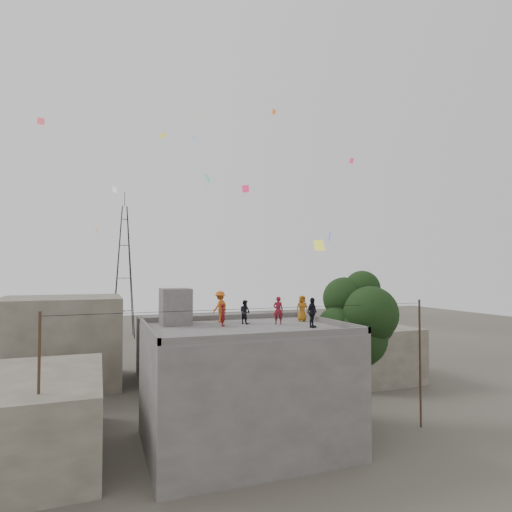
{
  "coord_description": "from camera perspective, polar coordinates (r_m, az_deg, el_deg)",
  "views": [
    {
      "loc": [
        -7.22,
        -21.33,
        9.08
      ],
      "look_at": [
        1.68,
        2.85,
        9.98
      ],
      "focal_mm": 30.0,
      "sensor_mm": 36.0,
      "label": 1
    }
  ],
  "objects": [
    {
      "name": "person_orange_adult",
      "position": [
        25.16,
        -4.81,
        -6.74
      ],
      "size": [
        1.33,
        1.25,
        1.81
      ],
      "primitive_type": "imported",
      "rotation": [
        0.0,
        0.0,
        -2.46
      ],
      "color": "#C85916",
      "rests_on": "main_building"
    },
    {
      "name": "neighbor_east",
      "position": [
        38.46,
        14.01,
        -12.25
      ],
      "size": [
        7.0,
        8.0,
        4.4
      ],
      "primitive_type": "cube",
      "color": "#565044",
      "rests_on": "ground"
    },
    {
      "name": "person_dark_adult",
      "position": [
        22.86,
        7.49,
        -7.49
      ],
      "size": [
        0.98,
        0.84,
        1.58
      ],
      "primitive_type": "imported",
      "rotation": [
        0.0,
        0.0,
        0.6
      ],
      "color": "black",
      "rests_on": "main_building"
    },
    {
      "name": "person_red_adult",
      "position": [
        24.2,
        2.97,
        -7.24
      ],
      "size": [
        0.66,
        0.55,
        1.54
      ],
      "primitive_type": "imported",
      "rotation": [
        0.0,
        0.0,
        2.76
      ],
      "color": "maroon",
      "rests_on": "main_building"
    },
    {
      "name": "kites",
      "position": [
        29.06,
        -3.82,
        10.48
      ],
      "size": [
        22.19,
        15.67,
        13.0
      ],
      "color": "orange",
      "rests_on": "ground"
    },
    {
      "name": "neighbor_northwest",
      "position": [
        37.84,
        -24.59,
        -10.3
      ],
      "size": [
        9.0,
        8.0,
        7.0
      ],
      "primitive_type": "cube",
      "color": "#565044",
      "rests_on": "ground"
    },
    {
      "name": "utility_line",
      "position": [
        22.14,
        0.84,
        -15.73
      ],
      "size": [
        20.12,
        0.62,
        7.4
      ],
      "color": "black",
      "rests_on": "ground"
    },
    {
      "name": "tree",
      "position": [
        26.5,
        13.5,
        -8.4
      ],
      "size": [
        4.9,
        4.6,
        9.1
      ],
      "color": "black",
      "rests_on": "ground"
    },
    {
      "name": "ground",
      "position": [
        24.28,
        -1.52,
        -23.97
      ],
      "size": [
        140.0,
        140.0,
        0.0
      ],
      "primitive_type": "plane",
      "color": "#3F3B34",
      "rests_on": "ground"
    },
    {
      "name": "neighbor_north",
      "position": [
        37.1,
        -5.61,
        -12.21
      ],
      "size": [
        12.0,
        9.0,
        5.0
      ],
      "primitive_type": "cube",
      "color": "#504D4B",
      "rests_on": "ground"
    },
    {
      "name": "stair_head_box",
      "position": [
        24.34,
        -10.7,
        -6.64
      ],
      "size": [
        1.6,
        1.8,
        2.0
      ],
      "primitive_type": "cube",
      "color": "#504D4B",
      "rests_on": "main_building"
    },
    {
      "name": "main_building",
      "position": [
        23.31,
        -1.51,
        -17.0
      ],
      "size": [
        10.0,
        8.0,
        6.1
      ],
      "color": "#504D4B",
      "rests_on": "ground"
    },
    {
      "name": "person_dark_child",
      "position": [
        24.27,
        -1.5,
        -7.47
      ],
      "size": [
        0.75,
        0.81,
        1.34
      ],
      "primitive_type": "imported",
      "rotation": [
        0.0,
        0.0,
        2.05
      ],
      "color": "black",
      "rests_on": "main_building"
    },
    {
      "name": "transmission_tower",
      "position": [
        61.41,
        -17.2,
        -1.92
      ],
      "size": [
        2.97,
        2.97,
        20.01
      ],
      "color": "black",
      "rests_on": "ground"
    },
    {
      "name": "neighbor_west",
      "position": [
        24.67,
        -29.72,
        -18.42
      ],
      "size": [
        8.0,
        10.0,
        4.0
      ],
      "primitive_type": "cube",
      "color": "#565044",
      "rests_on": "ground"
    },
    {
      "name": "person_red_child",
      "position": [
        23.33,
        -4.41,
        -7.84
      ],
      "size": [
        0.46,
        0.53,
        1.22
      ],
      "primitive_type": "imported",
      "rotation": [
        0.0,
        0.0,
        1.11
      ],
      "color": "maroon",
      "rests_on": "main_building"
    },
    {
      "name": "parapet",
      "position": [
        22.69,
        -1.5,
        -9.17
      ],
      "size": [
        10.0,
        8.0,
        0.3
      ],
      "color": "#504D4B",
      "rests_on": "main_building"
    },
    {
      "name": "person_orange_child",
      "position": [
        25.68,
        6.17,
        -6.95
      ],
      "size": [
        0.79,
        0.56,
        1.52
      ],
      "primitive_type": "imported",
      "rotation": [
        0.0,
        0.0,
        -0.11
      ],
      "color": "#9A5A11",
      "rests_on": "main_building"
    }
  ]
}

